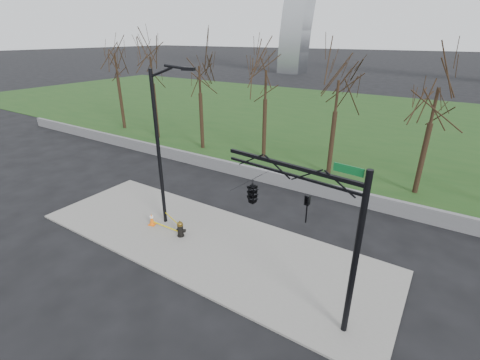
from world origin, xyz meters
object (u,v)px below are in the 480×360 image
Objects in this scene: fire_hydrant at (181,229)px; traffic_cone at (152,219)px; street_light at (161,140)px; traffic_signal_mast at (270,197)px.

traffic_cone is at bearing 171.17° from fire_hydrant.
traffic_cone is 4.35m from street_light.
traffic_cone is at bearing -138.12° from street_light.
traffic_signal_mast reaches higher than fire_hydrant.
fire_hydrant is 4.50m from street_light.
fire_hydrant reaches higher than traffic_cone.
traffic_cone is 8.37m from traffic_signal_mast.
fire_hydrant is 2.03m from traffic_cone.
traffic_signal_mast is at bearing -22.57° from street_light.
traffic_signal_mast is (6.88, -1.64, -0.55)m from street_light.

